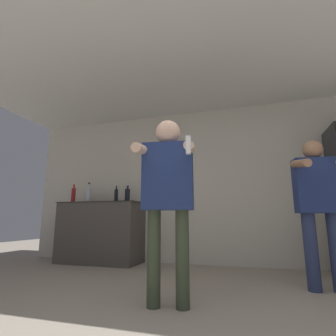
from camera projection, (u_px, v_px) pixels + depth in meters
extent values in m
cube|color=beige|center=(222.00, 184.00, 4.27)|extent=(7.00, 0.06, 2.55)
cube|color=silver|center=(207.00, 60.00, 3.13)|extent=(7.00, 3.42, 0.05)
cube|color=#47423D|center=(101.00, 232.00, 4.36)|extent=(1.35, 0.61, 0.98)
cube|color=#272421|center=(102.00, 203.00, 4.46)|extent=(1.38, 0.64, 0.01)
cylinder|color=black|center=(127.00, 195.00, 4.34)|extent=(0.08, 0.08, 0.21)
cylinder|color=black|center=(128.00, 187.00, 4.37)|extent=(0.03, 0.03, 0.06)
sphere|color=silver|center=(128.00, 185.00, 4.37)|extent=(0.04, 0.04, 0.04)
cylinder|color=silver|center=(88.00, 196.00, 4.55)|extent=(0.08, 0.08, 0.23)
cylinder|color=silver|center=(89.00, 187.00, 4.58)|extent=(0.04, 0.04, 0.10)
sphere|color=black|center=(89.00, 184.00, 4.59)|extent=(0.04, 0.04, 0.04)
cylinder|color=black|center=(116.00, 196.00, 4.40)|extent=(0.06, 0.06, 0.22)
cylinder|color=black|center=(116.00, 188.00, 4.42)|extent=(0.02, 0.02, 0.06)
sphere|color=#B29933|center=(116.00, 186.00, 4.43)|extent=(0.02, 0.02, 0.02)
cylinder|color=maroon|center=(73.00, 196.00, 4.64)|extent=(0.07, 0.07, 0.26)
cylinder|color=maroon|center=(74.00, 186.00, 4.67)|extent=(0.03, 0.03, 0.08)
sphere|color=silver|center=(74.00, 184.00, 4.68)|extent=(0.03, 0.03, 0.03)
cylinder|color=#38422D|center=(154.00, 257.00, 2.19)|extent=(0.11, 0.11, 0.78)
cylinder|color=#38422D|center=(182.00, 258.00, 2.15)|extent=(0.11, 0.11, 0.78)
cube|color=navy|center=(168.00, 176.00, 2.30)|extent=(0.46, 0.26, 0.58)
sphere|color=beige|center=(168.00, 133.00, 2.38)|extent=(0.22, 0.22, 0.22)
cylinder|color=beige|center=(141.00, 149.00, 2.21)|extent=(0.13, 0.35, 0.14)
cylinder|color=beige|center=(190.00, 147.00, 2.15)|extent=(0.13, 0.35, 0.14)
cube|color=white|center=(188.00, 145.00, 1.99)|extent=(0.04, 0.04, 0.14)
cylinder|color=navy|center=(311.00, 251.00, 2.66)|extent=(0.13, 0.13, 0.77)
cube|color=navy|center=(317.00, 185.00, 2.77)|extent=(0.45, 0.25, 0.57)
sphere|color=#9E7051|center=(313.00, 150.00, 2.84)|extent=(0.20, 0.20, 0.20)
cylinder|color=#9E7051|center=(300.00, 163.00, 2.64)|extent=(0.13, 0.43, 0.15)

